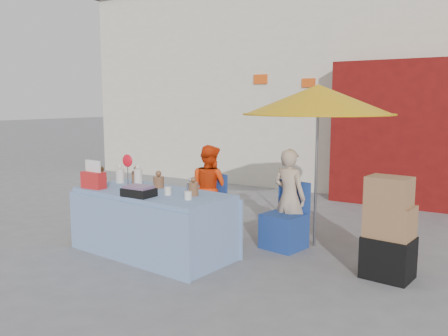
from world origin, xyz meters
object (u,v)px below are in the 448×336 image
Objects in this scene: vendor_beige at (289,197)px; box_stack at (389,232)px; vendor_orange at (210,189)px; umbrella at (318,100)px; chair_right at (285,228)px; chair_left at (205,216)px; market_table at (152,222)px.

box_stack is (1.38, -0.52, -0.13)m from vendor_beige.
vendor_orange is 0.60× the size of umbrella.
chair_right is 0.41m from vendor_beige.
chair_right is (1.25, 0.00, 0.00)m from chair_left.
chair_left is 1.31m from vendor_beige.
box_stack is (2.63, -0.52, -0.12)m from vendor_orange.
vendor_beige reaches higher than chair_left.
chair_left is 0.40m from vendor_orange.
umbrella is (1.55, 0.28, 1.64)m from chair_left.
market_table is 1.02× the size of umbrella.
vendor_orange is at bearing 101.49° from chair_left.
chair_right is at bearing 10.29° from chair_left.
vendor_beige is 1.30m from umbrella.
vendor_orange is 1.15× the size of box_stack.
vendor_beige is at bearing -169.71° from vendor_orange.
vendor_orange is at bearing -175.84° from chair_right.
chair_right is (1.29, 1.08, -0.15)m from market_table.
vendor_orange reaches higher than box_stack.
box_stack reaches higher than chair_left.
vendor_beige is 0.61× the size of umbrella.
chair_right is at bearing 101.49° from vendor_beige.
vendor_beige is at bearing 101.49° from chair_right.
chair_right is 0.41× the size of umbrella.
vendor_beige is (1.25, 0.13, 0.38)m from chair_left.
vendor_orange is at bearing -174.47° from umbrella.
box_stack is (1.38, -0.38, 0.25)m from chair_right.
umbrella is (0.30, 0.28, 1.64)m from chair_right.
chair_left is at bearing -169.58° from umbrella.
market_table is at bearing 98.47° from vendor_orange.
chair_right is 1.32m from vendor_orange.
chair_right is 0.67× the size of vendor_orange.
umbrella is at bearing 54.04° from chair_right.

